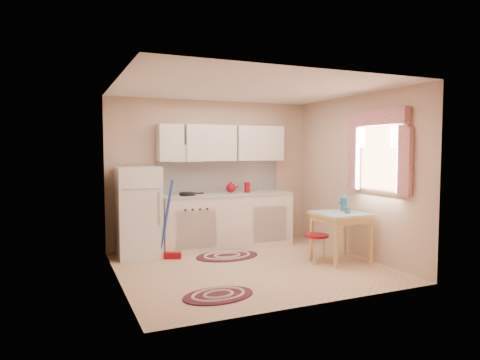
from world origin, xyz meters
The scene contains 14 objects.
room_shell centered at (0.16, 0.24, 1.60)m, with size 3.64×3.60×2.52m.
fridge centered at (-1.34, 1.25, 0.70)m, with size 0.65×0.60×1.40m, color white.
broom centered at (-0.89, 0.90, 0.60)m, with size 0.28×0.12×1.20m, color #1B3CAA, non-canonical shape.
base_cabinets centered at (0.15, 1.30, 0.44)m, with size 2.25×0.60×0.88m, color silver.
countertop centered at (0.15, 1.30, 0.90)m, with size 2.27×0.62×0.04m, color #AFADA6.
frying_pan centered at (-0.55, 1.25, 0.94)m, with size 0.26×0.26×0.05m, color black.
red_kettle centered at (0.23, 1.30, 1.01)m, with size 0.18×0.17×0.18m, color maroon, non-canonical shape.
red_canister centered at (0.53, 1.30, 1.00)m, with size 0.10×0.10×0.16m, color maroon.
table centered at (1.37, -0.22, 0.36)m, with size 0.72×0.72×0.72m, color #E4C772.
stool centered at (0.98, -0.17, 0.21)m, with size 0.35×0.35×0.42m, color maroon.
coffee_pot centered at (1.51, -0.10, 0.86)m, with size 0.14×0.12×0.28m, color #2C6086, non-canonical shape.
mug centered at (1.41, -0.32, 0.77)m, with size 0.09×0.09×0.10m, color #2C6086.
rug_center centered at (-0.08, 0.70, 0.01)m, with size 0.99×0.66×0.02m, color maroon, non-canonical shape.
rug_left centered at (-0.84, -0.94, 0.01)m, with size 0.85×0.57×0.02m, color maroon, non-canonical shape.
Camera 1 is at (-2.49, -5.39, 1.66)m, focal length 32.00 mm.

